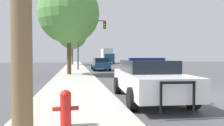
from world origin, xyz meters
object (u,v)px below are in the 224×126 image
(traffic_light, at_px, (89,35))
(car_background_distant, at_px, (104,61))
(fire_hydrant, at_px, (66,107))
(tree_sidewalk_far, at_px, (72,34))
(car_background_midblock, at_px, (101,64))
(box_truck, at_px, (107,56))
(tree_sidewalk_near, at_px, (69,13))
(police_car, at_px, (148,78))

(traffic_light, height_order, car_background_distant, traffic_light)
(fire_hydrant, relative_size, tree_sidewalk_far, 0.09)
(fire_hydrant, xyz_separation_m, car_background_midblock, (3.16, 20.47, 0.22))
(car_background_midblock, xyz_separation_m, box_truck, (4.64, 26.07, 1.08))
(fire_hydrant, distance_m, tree_sidewalk_near, 14.62)
(car_background_midblock, height_order, car_background_distant, car_background_midblock)
(police_car, xyz_separation_m, fire_hydrant, (-2.89, -3.06, -0.25))
(traffic_light, relative_size, car_background_distant, 1.21)
(police_car, bearing_deg, box_truck, -93.19)
(car_background_distant, distance_m, tree_sidewalk_near, 27.45)
(traffic_light, bearing_deg, car_background_midblock, 8.33)
(police_car, xyz_separation_m, tree_sidewalk_near, (-3.15, 10.78, 4.43))
(traffic_light, height_order, car_background_midblock, traffic_light)
(car_background_midblock, bearing_deg, tree_sidewalk_near, -117.26)
(tree_sidewalk_far, bearing_deg, police_car, -84.67)
(tree_sidewalk_far, distance_m, tree_sidewalk_near, 22.96)
(tree_sidewalk_far, relative_size, tree_sidewalk_near, 1.10)
(police_car, xyz_separation_m, traffic_light, (-1.12, 17.21, 3.32))
(car_background_distant, relative_size, tree_sidewalk_far, 0.56)
(police_car, bearing_deg, tree_sidewalk_near, -70.45)
(fire_hydrant, relative_size, traffic_light, 0.14)
(fire_hydrant, relative_size, car_background_distant, 0.16)
(tree_sidewalk_far, xyz_separation_m, tree_sidewalk_near, (-0.01, -22.95, -0.54))
(car_background_midblock, bearing_deg, fire_hydrant, -98.74)
(police_car, relative_size, car_background_midblock, 1.11)
(traffic_light, bearing_deg, tree_sidewalk_far, 96.97)
(tree_sidewalk_near, bearing_deg, police_car, -73.70)
(police_car, relative_size, fire_hydrant, 6.70)
(police_car, distance_m, traffic_light, 17.56)
(fire_hydrant, height_order, tree_sidewalk_near, tree_sidewalk_near)
(traffic_light, relative_size, box_truck, 0.72)
(police_car, distance_m, car_background_distant, 37.22)
(car_background_midblock, bearing_deg, police_car, -90.84)
(car_background_midblock, bearing_deg, tree_sidewalk_far, 101.85)
(traffic_light, bearing_deg, box_truck, 77.07)
(police_car, bearing_deg, fire_hydrant, 49.87)
(traffic_light, relative_size, tree_sidewalk_far, 0.68)
(fire_hydrant, distance_m, car_background_midblock, 20.72)
(car_background_distant, xyz_separation_m, tree_sidewalk_far, (-6.47, -3.34, 5.07))
(police_car, height_order, tree_sidewalk_near, tree_sidewalk_near)
(car_background_midblock, xyz_separation_m, tree_sidewalk_far, (-3.41, 16.32, 5.00))
(traffic_light, bearing_deg, car_background_distant, 77.39)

